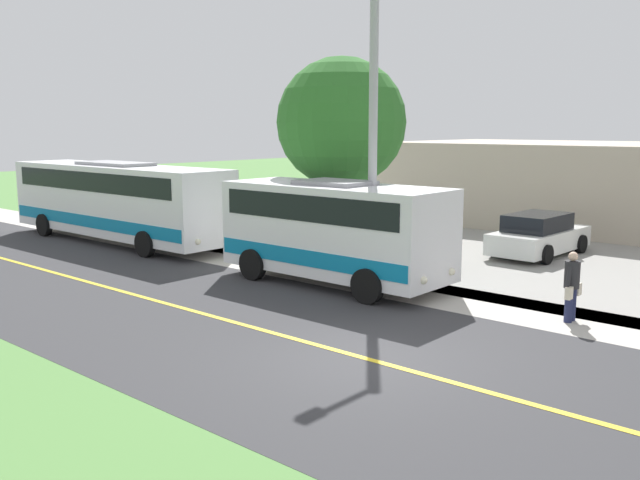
{
  "coord_description": "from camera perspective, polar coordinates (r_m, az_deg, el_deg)",
  "views": [
    {
      "loc": [
        9.99,
        7.47,
        4.37
      ],
      "look_at": [
        -3.5,
        -4.25,
        1.4
      ],
      "focal_mm": 38.4,
      "sensor_mm": 36.0,
      "label": 1
    }
  ],
  "objects": [
    {
      "name": "ground_plane",
      "position": [
        13.21,
        4.01,
        -9.9
      ],
      "size": [
        120.0,
        120.0,
        0.0
      ],
      "primitive_type": "plane",
      "color": "#548442"
    },
    {
      "name": "road_surface",
      "position": [
        13.21,
        4.01,
        -9.89
      ],
      "size": [
        8.0,
        100.0,
        0.01
      ],
      "primitive_type": "cube",
      "color": "#333335",
      "rests_on": "ground"
    },
    {
      "name": "sidewalk",
      "position": [
        17.48,
        14.38,
        -5.33
      ],
      "size": [
        2.4,
        100.0,
        0.01
      ],
      "primitive_type": "cube",
      "color": "#B2ADA3",
      "rests_on": "ground"
    },
    {
      "name": "road_centre_line",
      "position": [
        13.21,
        4.01,
        -9.86
      ],
      "size": [
        0.16,
        100.0,
        0.0
      ],
      "primitive_type": "cube",
      "color": "gold",
      "rests_on": "ground"
    },
    {
      "name": "shuttle_bus_front",
      "position": [
        19.04,
        1.23,
        1.06
      ],
      "size": [
        2.66,
        6.78,
        2.9
      ],
      "color": "white",
      "rests_on": "ground"
    },
    {
      "name": "transit_bus_rear",
      "position": [
        27.17,
        -16.58,
        3.36
      ],
      "size": [
        2.63,
        11.27,
        3.05
      ],
      "color": "white",
      "rests_on": "ground"
    },
    {
      "name": "pedestrian_with_bags",
      "position": [
        16.43,
        20.24,
        -3.51
      ],
      "size": [
        0.72,
        0.34,
        1.61
      ],
      "color": "#1E2347",
      "rests_on": "ground"
    },
    {
      "name": "street_light_pole",
      "position": [
        18.57,
        4.23,
        9.97
      ],
      "size": [
        1.97,
        0.24,
        8.28
      ],
      "color": "#9E9EA3",
      "rests_on": "ground"
    },
    {
      "name": "parked_car_near",
      "position": [
        24.55,
        17.77,
        0.36
      ],
      "size": [
        4.46,
        2.14,
        1.45
      ],
      "color": "white",
      "rests_on": "ground"
    },
    {
      "name": "tree_curbside",
      "position": [
        22.44,
        1.79,
        9.74
      ],
      "size": [
        4.2,
        4.2,
        6.6
      ],
      "color": "#4C3826",
      "rests_on": "ground"
    }
  ]
}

